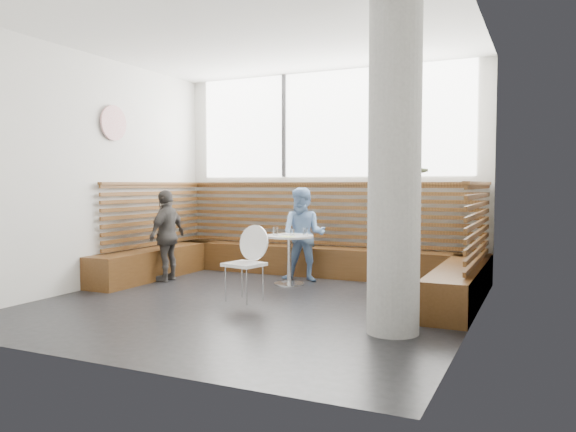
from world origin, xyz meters
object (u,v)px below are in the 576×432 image
at_px(child_back, 304,235).
at_px(child_left, 167,235).
at_px(cafe_table, 289,249).
at_px(concrete_column, 394,166).
at_px(cafe_chair, 247,256).
at_px(adult_man, 400,224).

distance_m(child_back, child_left, 2.02).
height_order(cafe_table, child_left, child_left).
relative_size(concrete_column, cafe_chair, 3.47).
relative_size(cafe_table, adult_man, 0.38).
relative_size(concrete_column, child_back, 2.32).
relative_size(adult_man, child_back, 1.33).
height_order(child_back, child_left, child_back).
distance_m(cafe_table, child_left, 1.84).
bearing_deg(cafe_table, child_left, -165.68).
bearing_deg(cafe_chair, child_left, 169.80).
xyz_separation_m(concrete_column, cafe_table, (-1.99, 1.93, -1.09)).
xyz_separation_m(cafe_table, cafe_chair, (-0.03, -1.18, 0.04)).
xyz_separation_m(concrete_column, child_back, (-1.91, 2.28, -0.91)).
xyz_separation_m(concrete_column, cafe_chair, (-2.02, 0.76, -1.06)).
relative_size(concrete_column, child_left, 2.38).
relative_size(cafe_chair, child_back, 0.67).
bearing_deg(child_back, cafe_table, -111.79).
height_order(cafe_chair, adult_man, adult_man).
relative_size(cafe_table, child_left, 0.52).
bearing_deg(cafe_table, concrete_column, -44.24).
bearing_deg(concrete_column, cafe_table, 135.76).
bearing_deg(adult_man, concrete_column, -171.61).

